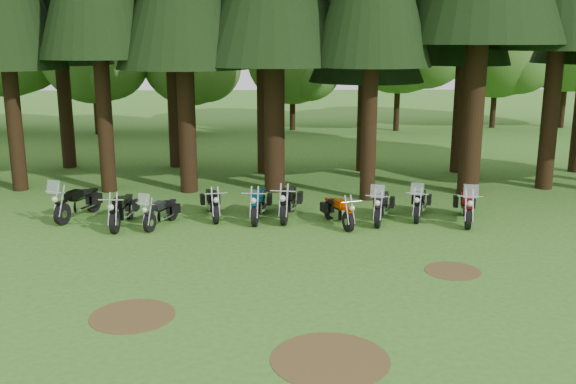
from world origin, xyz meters
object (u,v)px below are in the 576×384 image
object	(u,v)px
motorcycle_3	(212,204)
motorcycle_8	(420,204)
motorcycle_0	(78,203)
motorcycle_7	(381,207)
motorcycle_4	(259,205)
motorcycle_9	(466,207)
motorcycle_5	(288,203)
motorcycle_6	(338,212)
motorcycle_1	(122,211)
motorcycle_2	(161,213)

from	to	relation	value
motorcycle_3	motorcycle_8	xyz separation A→B (m)	(6.77, -0.17, 0.00)
motorcycle_0	motorcycle_7	size ratio (longest dim) A/B	1.03
motorcycle_0	motorcycle_4	world-z (taller)	motorcycle_0
motorcycle_8	motorcycle_9	size ratio (longest dim) A/B	0.91
motorcycle_0	motorcycle_7	distance (m)	9.83
motorcycle_5	motorcycle_7	size ratio (longest dim) A/B	1.07
motorcycle_6	motorcycle_4	bearing A→B (deg)	144.42
motorcycle_0	motorcycle_1	xyz separation A→B (m)	(1.63, -0.92, -0.02)
motorcycle_5	motorcycle_7	bearing A→B (deg)	1.29
motorcycle_2	motorcycle_7	world-z (taller)	motorcycle_7
motorcycle_2	motorcycle_3	size ratio (longest dim) A/B	0.90
motorcycle_9	motorcycle_5	bearing A→B (deg)	-175.24
motorcycle_6	motorcycle_8	bearing A→B (deg)	-1.15
motorcycle_2	motorcycle_1	bearing A→B (deg)	-162.38
motorcycle_2	motorcycle_6	size ratio (longest dim) A/B	0.97
motorcycle_4	motorcycle_7	distance (m)	3.95
motorcycle_1	motorcycle_4	size ratio (longest dim) A/B	1.00
motorcycle_0	motorcycle_5	distance (m)	6.85
motorcycle_5	motorcycle_9	xyz separation A→B (m)	(5.63, -0.67, -0.01)
motorcycle_5	motorcycle_3	bearing A→B (deg)	-172.01
motorcycle_9	motorcycle_6	bearing A→B (deg)	-165.11
motorcycle_0	motorcycle_3	xyz separation A→B (m)	(4.36, -0.01, -0.05)
motorcycle_0	motorcycle_4	xyz separation A→B (m)	(5.88, -0.25, -0.02)
motorcycle_5	motorcycle_7	xyz separation A→B (m)	(2.96, -0.49, -0.02)
motorcycle_1	motorcycle_2	size ratio (longest dim) A/B	1.19
motorcycle_0	motorcycle_2	world-z (taller)	motorcycle_0
motorcycle_4	motorcycle_6	bearing A→B (deg)	-10.25
motorcycle_9	motorcycle_4	bearing A→B (deg)	-173.11
motorcycle_0	motorcycle_9	distance (m)	12.50
motorcycle_0	motorcycle_1	distance (m)	1.87
motorcycle_2	motorcycle_5	size ratio (longest dim) A/B	0.81
motorcycle_3	motorcycle_6	xyz separation A→B (m)	(4.02, -1.02, -0.02)
motorcycle_3	motorcycle_7	xyz separation A→B (m)	(5.45, -0.60, 0.03)
motorcycle_3	motorcycle_4	distance (m)	1.53
motorcycle_0	motorcycle_1	world-z (taller)	motorcycle_0
motorcycle_8	motorcycle_7	bearing A→B (deg)	-143.33
motorcycle_3	motorcycle_2	bearing A→B (deg)	-159.47
motorcycle_1	motorcycle_5	size ratio (longest dim) A/B	0.96
motorcycle_2	motorcycle_4	xyz separation A→B (m)	(3.03, 0.72, 0.06)
motorcycle_2	motorcycle_8	xyz separation A→B (m)	(8.29, 0.80, 0.04)
motorcycle_6	motorcycle_7	size ratio (longest dim) A/B	0.89
motorcycle_1	motorcycle_2	world-z (taller)	motorcycle_2
motorcycle_1	motorcycle_3	size ratio (longest dim) A/B	1.07
motorcycle_6	motorcycle_9	bearing A→B (deg)	-15.00
motorcycle_4	motorcycle_7	world-z (taller)	motorcycle_7
motorcycle_1	motorcycle_9	bearing A→B (deg)	3.50
motorcycle_0	motorcycle_8	world-z (taller)	motorcycle_0
motorcycle_3	motorcycle_4	xyz separation A→B (m)	(1.51, -0.25, 0.03)
motorcycle_5	motorcycle_2	bearing A→B (deg)	-157.30
motorcycle_4	motorcycle_1	bearing A→B (deg)	-164.17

